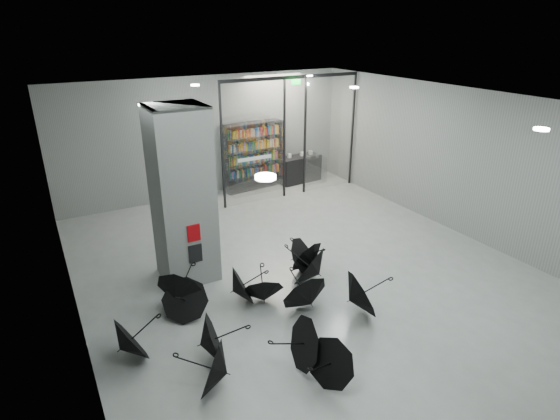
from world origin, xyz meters
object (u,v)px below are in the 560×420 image
shop_counter (299,169)px  umbrella_cluster (266,308)px  bookshelf (253,156)px  column (182,196)px

shop_counter → umbrella_cluster: bearing=-131.2°
shop_counter → bookshelf: bearing=169.4°
umbrella_cluster → bookshelf: bearing=65.7°
umbrella_cluster → shop_counter: bearing=54.2°
bookshelf → umbrella_cluster: (-3.27, -7.24, -0.89)m
column → umbrella_cluster: (0.77, -2.49, -1.70)m
column → bookshelf: (4.04, 4.75, -0.81)m
bookshelf → umbrella_cluster: 8.00m
bookshelf → umbrella_cluster: bearing=-120.1°
bookshelf → shop_counter: size_ratio=1.47×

